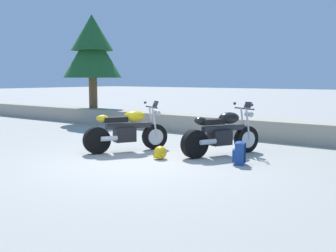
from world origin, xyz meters
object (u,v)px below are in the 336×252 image
(rider_backpack, at_px, (239,152))
(rider_helmet, at_px, (160,153))
(pine_tree_far_left, at_px, (92,48))
(motorcycle_yellow_near_left, at_px, (128,131))
(motorcycle_black_centre, at_px, (223,134))

(rider_backpack, xyz_separation_m, rider_helmet, (-1.62, -0.52, -0.11))
(rider_helmet, xyz_separation_m, pine_tree_far_left, (-6.79, 4.36, 2.76))
(motorcycle_yellow_near_left, distance_m, motorcycle_black_centre, 2.22)
(rider_helmet, bearing_deg, rider_backpack, 17.73)
(motorcycle_yellow_near_left, bearing_deg, pine_tree_far_left, 143.88)
(motorcycle_black_centre, xyz_separation_m, rider_helmet, (-0.84, -1.20, -0.35))
(motorcycle_yellow_near_left, relative_size, pine_tree_far_left, 0.53)
(motorcycle_black_centre, relative_size, pine_tree_far_left, 0.54)
(motorcycle_black_centre, bearing_deg, rider_helmet, -124.85)
(rider_backpack, bearing_deg, pine_tree_far_left, 155.45)
(rider_helmet, relative_size, pine_tree_far_left, 0.08)
(rider_helmet, bearing_deg, motorcycle_yellow_near_left, 167.37)
(motorcycle_black_centre, relative_size, rider_backpack, 4.17)
(rider_backpack, xyz_separation_m, pine_tree_far_left, (-8.40, 3.84, 2.65))
(motorcycle_yellow_near_left, xyz_separation_m, motorcycle_black_centre, (2.02, 0.94, 0.00))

